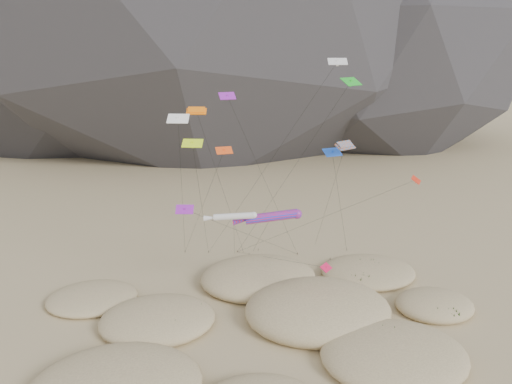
# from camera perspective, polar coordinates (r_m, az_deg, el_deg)

# --- Properties ---
(ground) EXTENTS (500.00, 500.00, 0.00)m
(ground) POSITION_cam_1_polar(r_m,az_deg,el_deg) (53.79, 3.76, -16.93)
(ground) COLOR #CCB789
(ground) RESTS_ON ground
(dunes) EXTENTS (49.38, 34.94, 4.51)m
(dunes) POSITION_cam_1_polar(r_m,az_deg,el_deg) (56.06, 1.68, -14.48)
(dunes) COLOR #CCB789
(dunes) RESTS_ON ground
(dune_grass) EXTENTS (43.37, 27.23, 1.50)m
(dune_grass) POSITION_cam_1_polar(r_m,az_deg,el_deg) (56.98, 1.01, -13.81)
(dune_grass) COLOR black
(dune_grass) RESTS_ON ground
(kite_stakes) EXTENTS (23.97, 6.52, 0.30)m
(kite_stakes) POSITION_cam_1_polar(r_m,az_deg,el_deg) (74.17, 0.91, -6.92)
(kite_stakes) COLOR #3F2D1E
(kite_stakes) RESTS_ON ground
(rainbow_tube_kite) EXTENTS (7.99, 16.33, 11.67)m
(rainbow_tube_kite) POSITION_cam_1_polar(r_m,az_deg,el_deg) (56.79, 1.49, -2.87)
(rainbow_tube_kite) COLOR #FF1A2F
(rainbow_tube_kite) RESTS_ON ground
(white_tube_kite) EXTENTS (5.89, 16.39, 11.89)m
(white_tube_kite) POSITION_cam_1_polar(r_m,az_deg,el_deg) (55.46, -2.82, -2.82)
(white_tube_kite) COLOR silver
(white_tube_kite) RESTS_ON ground
(orange_parafoil) EXTENTS (8.19, 12.04, 22.95)m
(orange_parafoil) POSITION_cam_1_polar(r_m,az_deg,el_deg) (57.08, -6.73, 8.90)
(orange_parafoil) COLOR orange
(orange_parafoil) RESTS_ON ground
(multi_parafoil) EXTENTS (3.25, 16.88, 19.11)m
(multi_parafoil) POSITION_cam_1_polar(r_m,az_deg,el_deg) (57.96, 10.11, 5.10)
(multi_parafoil) COLOR orange
(multi_parafoil) RESTS_ON ground
(delta_kites) EXTENTS (29.53, 22.45, 28.09)m
(delta_kites) POSITION_cam_1_polar(r_m,az_deg,el_deg) (57.15, 2.67, 5.84)
(delta_kites) COLOR #DD1448
(delta_kites) RESTS_ON ground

